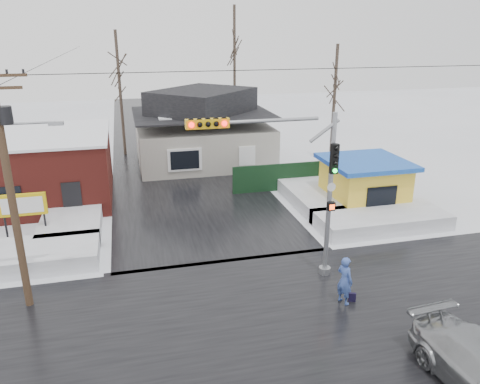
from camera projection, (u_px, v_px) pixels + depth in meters
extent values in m
plane|color=white|center=(255.00, 327.00, 16.62)|extent=(120.00, 120.00, 0.00)
cube|color=black|center=(255.00, 327.00, 16.61)|extent=(10.00, 120.00, 0.02)
cube|color=black|center=(255.00, 327.00, 16.61)|extent=(120.00, 10.00, 0.02)
cube|color=white|center=(18.00, 258.00, 20.83)|extent=(7.00, 3.00, 0.80)
cube|color=white|center=(381.00, 220.00, 24.97)|extent=(7.00, 3.00, 0.80)
cube|color=white|center=(74.00, 213.00, 25.86)|extent=(3.00, 8.00, 0.80)
cube|color=white|center=(310.00, 193.00, 29.08)|extent=(3.00, 8.00, 0.80)
cylinder|color=gray|center=(329.00, 198.00, 19.13)|extent=(0.20, 0.20, 7.00)
cylinder|color=gray|center=(325.00, 270.00, 20.24)|extent=(0.50, 0.50, 0.30)
cylinder|color=gray|center=(260.00, 121.00, 17.35)|extent=(4.60, 0.14, 0.14)
cube|color=gold|center=(207.00, 123.00, 16.89)|extent=(1.60, 0.28, 0.35)
sphere|color=#FF0C0C|center=(191.00, 125.00, 16.61)|extent=(0.20, 0.20, 0.20)
sphere|color=#FF0C0C|center=(224.00, 124.00, 16.88)|extent=(0.20, 0.20, 0.20)
cube|color=black|center=(334.00, 159.00, 18.39)|extent=(0.30, 0.22, 1.20)
sphere|color=#0CE533|center=(335.00, 171.00, 18.41)|extent=(0.18, 0.18, 0.18)
cube|color=black|center=(331.00, 206.00, 19.05)|extent=(0.30, 0.20, 0.35)
cylinder|color=#382619|center=(11.00, 195.00, 16.50)|extent=(0.28, 0.28, 9.00)
cylinder|color=black|center=(6.00, 115.00, 15.63)|extent=(0.44, 0.44, 0.60)
cylinder|color=gray|center=(28.00, 123.00, 15.88)|extent=(1.80, 0.08, 0.08)
cube|color=gray|center=(56.00, 123.00, 16.10)|extent=(0.50, 0.22, 0.12)
cube|color=maroon|center=(6.00, 170.00, 28.08)|extent=(12.00, 8.00, 4.00)
cube|color=white|center=(1.00, 137.00, 27.40)|extent=(12.20, 8.20, 0.15)
cube|color=black|center=(73.00, 201.00, 25.61)|extent=(1.00, 0.08, 2.20)
cylinder|color=black|center=(6.00, 227.00, 22.74)|extent=(0.10, 0.10, 1.80)
cylinder|color=black|center=(45.00, 224.00, 23.16)|extent=(0.10, 0.10, 1.80)
cube|color=gold|center=(23.00, 205.00, 22.59)|extent=(2.20, 0.18, 1.10)
cube|color=white|center=(22.00, 205.00, 22.49)|extent=(1.90, 0.02, 0.80)
cube|color=#AAA49A|center=(203.00, 144.00, 36.73)|extent=(10.00, 8.00, 3.00)
cube|color=black|center=(202.00, 113.00, 35.93)|extent=(10.40, 8.40, 0.12)
pyramid|color=black|center=(202.00, 101.00, 35.62)|extent=(9.00, 7.00, 1.80)
cube|color=maroon|center=(239.00, 97.00, 37.26)|extent=(0.70, 0.70, 1.40)
cube|color=white|center=(185.00, 160.00, 32.59)|extent=(2.40, 0.12, 1.60)
cube|color=yellow|center=(364.00, 186.00, 27.53)|extent=(4.00, 4.00, 2.60)
cube|color=#1835B8|center=(366.00, 162.00, 27.05)|extent=(4.60, 4.60, 0.25)
cube|color=black|center=(382.00, 197.00, 25.67)|extent=(1.80, 0.06, 1.20)
cube|color=black|center=(292.00, 176.00, 30.63)|extent=(8.00, 0.12, 1.80)
cylinder|color=#332821|center=(120.00, 95.00, 37.85)|extent=(0.24, 0.24, 10.00)
cylinder|color=#332821|center=(235.00, 77.00, 41.66)|extent=(0.24, 0.24, 12.00)
cylinder|color=#332821|center=(334.00, 104.00, 36.21)|extent=(0.24, 0.24, 9.00)
imported|color=#3B57A7|center=(345.00, 281.00, 17.79)|extent=(0.70, 0.83, 1.94)
cube|color=black|center=(352.00, 298.00, 18.14)|extent=(0.30, 0.21, 0.35)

